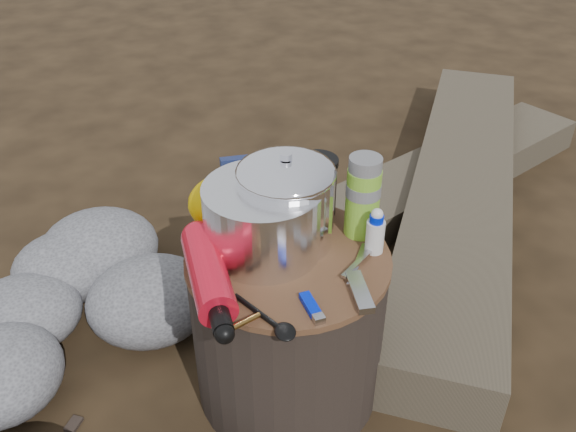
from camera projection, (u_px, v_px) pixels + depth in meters
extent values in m
plane|color=black|center=(288.00, 384.00, 1.45)|extent=(60.00, 60.00, 0.00)
cylinder|color=black|center=(288.00, 325.00, 1.34)|extent=(0.41, 0.41, 0.38)
cube|color=#423A2C|center=(460.00, 190.00, 2.02)|extent=(1.21, 1.68, 0.15)
cube|color=#423A2C|center=(439.00, 177.00, 2.13)|extent=(1.31, 0.77, 0.11)
cylinder|color=silver|center=(263.00, 219.00, 1.22)|extent=(0.24, 0.24, 0.15)
cylinder|color=white|center=(286.00, 201.00, 1.22)|extent=(0.19, 0.19, 0.19)
cylinder|color=#76B42B|center=(363.00, 197.00, 1.25)|extent=(0.07, 0.07, 0.18)
cylinder|color=black|center=(317.00, 186.00, 1.33)|extent=(0.09, 0.09, 0.13)
ellipsoid|color=#DEAF00|center=(230.00, 202.00, 1.29)|extent=(0.18, 0.14, 0.12)
cube|color=#16204C|center=(248.00, 187.00, 1.32)|extent=(0.11, 0.03, 0.14)
cube|color=#001ACC|center=(310.00, 305.00, 1.10)|extent=(0.03, 0.08, 0.01)
cube|color=#B0B0B5|center=(360.00, 292.00, 1.13)|extent=(0.04, 0.11, 0.01)
cylinder|color=silver|center=(375.00, 233.00, 1.22)|extent=(0.04, 0.04, 0.09)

